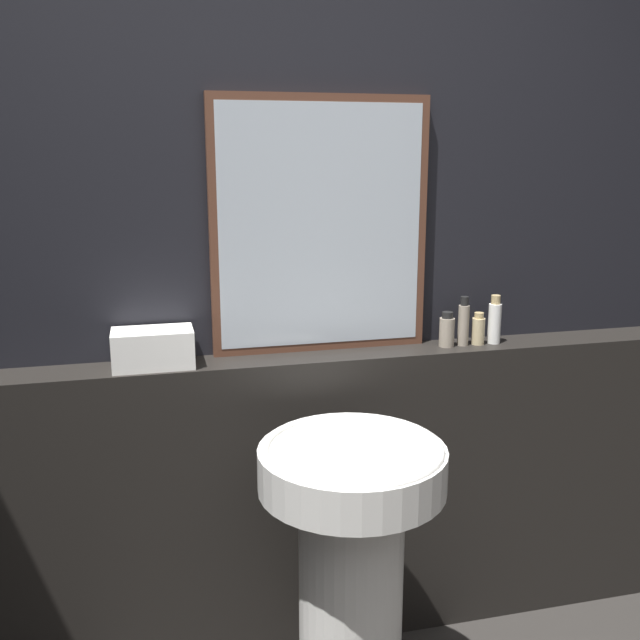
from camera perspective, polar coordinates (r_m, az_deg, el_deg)
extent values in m
cube|color=black|center=(2.30, -2.09, 3.86)|extent=(8.00, 0.06, 2.50)
cube|color=black|center=(2.43, -1.37, -14.28)|extent=(2.93, 0.17, 1.00)
cylinder|color=silver|center=(2.15, 2.45, -22.34)|extent=(0.29, 0.29, 0.75)
cylinder|color=silver|center=(1.93, 2.58, -11.77)|extent=(0.50, 0.50, 0.11)
torus|color=silver|center=(1.90, 2.60, -10.22)|extent=(0.49, 0.49, 0.02)
cube|color=#563323|center=(2.25, 0.04, 7.51)|extent=(0.70, 0.03, 0.80)
cube|color=#B2BCC6|center=(2.24, 0.10, 7.48)|extent=(0.65, 0.02, 0.75)
cube|color=white|center=(2.18, -13.21, -2.21)|extent=(0.24, 0.14, 0.11)
cylinder|color=gray|center=(2.38, 10.11, -0.97)|extent=(0.05, 0.05, 0.10)
cylinder|color=black|center=(2.37, 10.16, 0.39)|extent=(0.04, 0.04, 0.02)
cylinder|color=gray|center=(2.40, 11.40, -0.42)|extent=(0.04, 0.04, 0.14)
cylinder|color=black|center=(2.39, 11.49, 1.50)|extent=(0.03, 0.03, 0.03)
cylinder|color=#C6B284|center=(2.43, 12.54, -0.88)|extent=(0.04, 0.04, 0.09)
cylinder|color=tan|center=(2.42, 12.61, 0.36)|extent=(0.03, 0.03, 0.02)
cylinder|color=white|center=(2.45, 13.78, -0.28)|extent=(0.04, 0.04, 0.13)
cylinder|color=tan|center=(2.44, 13.89, 1.59)|extent=(0.03, 0.03, 0.03)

